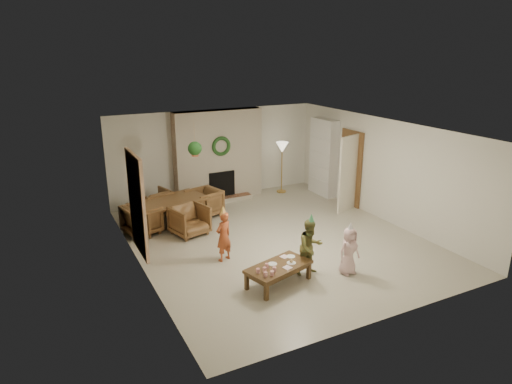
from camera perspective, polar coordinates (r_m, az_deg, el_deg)
floor at (r=10.22m, az=2.53°, el=-6.00°), size 7.00×7.00×0.00m
ceiling at (r=9.49m, az=2.74°, el=7.95°), size 7.00×7.00×0.00m
wall_back at (r=12.84m, az=-5.10°, el=4.81°), size 7.00×0.00×7.00m
wall_front at (r=7.15m, az=16.66°, el=-6.67°), size 7.00×0.00×7.00m
wall_left at (r=8.77m, az=-14.71°, el=-1.91°), size 0.00×7.00×7.00m
wall_right at (r=11.51m, az=15.76°, el=2.68°), size 0.00×7.00×7.00m
fireplace_mass at (r=12.66m, az=-4.76°, el=4.63°), size 2.50×0.40×2.50m
fireplace_hearth at (r=12.67m, az=-4.02°, el=-0.93°), size 1.60×0.30×0.12m
fireplace_firebox at (r=12.70m, az=-4.36°, el=0.95°), size 0.75×0.12×0.75m
fireplace_wreath at (r=12.38m, az=-4.39°, el=5.77°), size 0.54×0.10×0.54m
floor_lamp_base at (r=13.52m, az=3.21°, el=0.10°), size 0.28×0.28×0.03m
floor_lamp_post at (r=13.33m, az=3.26°, el=2.90°), size 0.03×0.03×1.35m
floor_lamp_shade at (r=13.18m, az=3.31°, el=5.64°), size 0.36×0.36×0.30m
bookshelf_carcass at (r=13.18m, az=8.49°, el=4.35°), size 0.30×1.00×2.20m
bookshelf_shelf_a at (r=13.33m, az=8.29°, el=1.62°), size 0.30×0.92×0.03m
bookshelf_shelf_b at (r=13.22m, az=8.37°, el=3.29°), size 0.30×0.92×0.03m
bookshelf_shelf_c at (r=13.13m, az=8.44°, el=4.98°), size 0.30×0.92×0.03m
bookshelf_shelf_d at (r=13.05m, az=8.52°, el=6.69°), size 0.30×0.92×0.03m
books_row_lower at (r=13.16m, az=8.62°, el=2.04°), size 0.20×0.40×0.24m
books_row_mid at (r=13.22m, az=8.20°, el=3.92°), size 0.20×0.44×0.24m
books_row_upper at (r=13.01m, az=8.65°, el=5.44°), size 0.20×0.36×0.22m
door_frame at (r=12.42m, az=11.84°, el=2.96°), size 0.05×0.86×2.04m
door_leaf at (r=11.90m, az=11.53°, el=2.24°), size 0.77×0.32×2.00m
curtain_panel at (r=8.96m, az=-14.75°, el=-1.48°), size 0.06×1.20×2.00m
dining_table at (r=11.10m, az=-10.62°, el=-2.58°), size 1.98×1.42×0.63m
dining_chair_near at (r=10.46m, az=-8.37°, el=-3.54°), size 0.91×0.93×0.69m
dining_chair_far at (r=11.73m, az=-12.65°, el=-1.42°), size 0.91×0.93×0.69m
dining_chair_left at (r=10.73m, az=-14.19°, el=-3.36°), size 0.93×0.91×0.69m
dining_chair_right at (r=11.59m, az=-6.52°, el=-1.33°), size 0.93×0.91×0.69m
hanging_plant_cord at (r=10.37m, az=-7.75°, el=6.69°), size 0.01×0.01×0.70m
hanging_plant_pot at (r=10.44m, az=-7.67°, el=4.81°), size 0.16×0.16×0.12m
hanging_plant_foliage at (r=10.42m, az=-7.70°, el=5.45°), size 0.32×0.32×0.32m
coffee_table_top at (r=8.27m, az=2.87°, el=-9.37°), size 1.34×0.92×0.06m
coffee_table_apron at (r=8.30m, az=2.86°, el=-9.77°), size 1.22×0.81×0.07m
coffee_leg_fl at (r=7.86m, az=1.30°, el=-12.45°), size 0.08×0.08×0.32m
coffee_leg_fr at (r=8.58m, az=6.66°, el=-9.83°), size 0.08×0.08×0.32m
coffee_leg_bl at (r=8.18m, az=-1.17°, el=-11.17°), size 0.08×0.08×0.32m
coffee_leg_br at (r=8.87m, az=4.20°, el=-8.78°), size 0.08×0.08×0.32m
cup_a at (r=7.85m, az=1.20°, el=-10.33°), size 0.08×0.08×0.08m
cup_b at (r=7.97m, az=0.25°, el=-9.87°), size 0.08×0.08×0.08m
cup_c at (r=7.90m, az=2.04°, el=-10.18°), size 0.08×0.08×0.08m
cup_d at (r=8.01m, az=1.08°, el=-9.73°), size 0.08×0.08×0.08m
cup_e at (r=8.02m, az=2.32°, el=-9.70°), size 0.08×0.08×0.08m
cup_f at (r=8.14m, az=1.38°, el=-9.26°), size 0.08×0.08×0.08m
plate_a at (r=8.29m, az=2.08°, el=-9.02°), size 0.21×0.21×0.01m
plate_b at (r=8.35m, az=4.47°, el=-8.87°), size 0.21×0.21×0.01m
plate_c at (r=8.59m, az=4.39°, el=-8.08°), size 0.21×0.21×0.01m
food_scoop at (r=8.34m, az=4.47°, el=-8.65°), size 0.08×0.08×0.07m
napkin_left at (r=8.18m, az=3.96°, el=-9.46°), size 0.17×0.17×0.01m
napkin_right at (r=8.57m, az=3.59°, el=-8.12°), size 0.17×0.17×0.01m
child_red at (r=9.09m, az=-4.09°, el=-5.60°), size 0.44×0.36×1.03m
party_hat_red at (r=8.89m, az=-4.17°, el=-2.29°), size 0.14×0.14×0.20m
child_plaid at (r=8.60m, az=6.84°, el=-6.90°), size 0.54×0.43×1.09m
party_hat_plaid at (r=8.38m, az=6.98°, el=-3.28°), size 0.16×0.16×0.18m
child_pink at (r=8.76m, az=11.62°, el=-7.26°), size 0.47×0.32×0.93m
party_hat_pink at (r=8.56m, az=11.83°, el=-4.23°), size 0.13×0.13×0.17m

